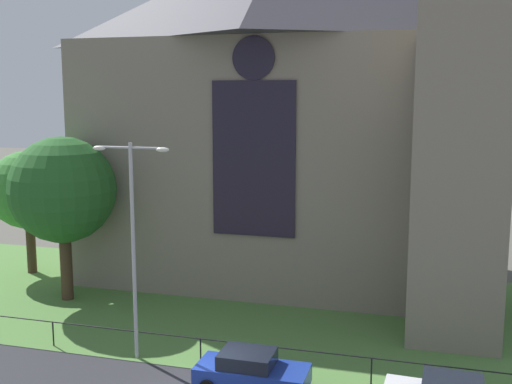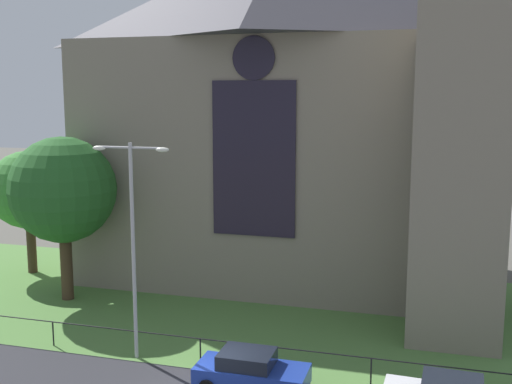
{
  "view_description": "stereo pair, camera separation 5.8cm",
  "coord_description": "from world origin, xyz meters",
  "px_view_note": "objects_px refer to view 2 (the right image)",
  "views": [
    {
      "loc": [
        7.51,
        -20.22,
        11.01
      ],
      "look_at": [
        -0.53,
        8.0,
        6.4
      ],
      "focal_mm": 43.77,
      "sensor_mm": 36.0,
      "label": 1
    },
    {
      "loc": [
        7.57,
        -20.2,
        11.01
      ],
      "look_at": [
        -0.53,
        8.0,
        6.4
      ],
      "focal_mm": 43.77,
      "sensor_mm": 36.0,
      "label": 2
    }
  ],
  "objects_px": {
    "tree_left_near": "(63,190)",
    "streetlamp_near": "(133,225)",
    "tree_left_far": "(28,190)",
    "church_building": "(292,107)",
    "parked_car_blue": "(251,371)"
  },
  "relations": [
    {
      "from": "church_building",
      "to": "tree_left_far",
      "type": "distance_m",
      "value": 16.89
    },
    {
      "from": "church_building",
      "to": "parked_car_blue",
      "type": "bearing_deg",
      "value": -82.85
    },
    {
      "from": "tree_left_far",
      "to": "streetlamp_near",
      "type": "distance_m",
      "value": 15.57
    },
    {
      "from": "church_building",
      "to": "parked_car_blue",
      "type": "relative_size",
      "value": 6.18
    },
    {
      "from": "tree_left_far",
      "to": "parked_car_blue",
      "type": "distance_m",
      "value": 21.36
    },
    {
      "from": "tree_left_far",
      "to": "streetlamp_near",
      "type": "height_order",
      "value": "streetlamp_near"
    },
    {
      "from": "tree_left_near",
      "to": "streetlamp_near",
      "type": "distance_m",
      "value": 9.22
    },
    {
      "from": "church_building",
      "to": "parked_car_blue",
      "type": "height_order",
      "value": "church_building"
    },
    {
      "from": "streetlamp_near",
      "to": "parked_car_blue",
      "type": "bearing_deg",
      "value": -15.38
    },
    {
      "from": "church_building",
      "to": "streetlamp_near",
      "type": "height_order",
      "value": "church_building"
    },
    {
      "from": "parked_car_blue",
      "to": "streetlamp_near",
      "type": "bearing_deg",
      "value": 164.36
    },
    {
      "from": "tree_left_far",
      "to": "streetlamp_near",
      "type": "xyz_separation_m",
      "value": [
        12.08,
        -9.8,
        0.51
      ]
    },
    {
      "from": "tree_left_near",
      "to": "tree_left_far",
      "type": "height_order",
      "value": "tree_left_near"
    },
    {
      "from": "streetlamp_near",
      "to": "tree_left_far",
      "type": "bearing_deg",
      "value": 140.96
    },
    {
      "from": "tree_left_near",
      "to": "streetlamp_near",
      "type": "relative_size",
      "value": 0.97
    }
  ]
}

